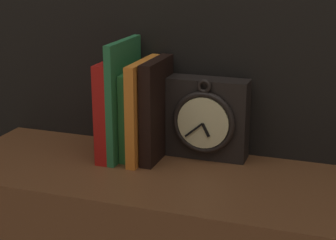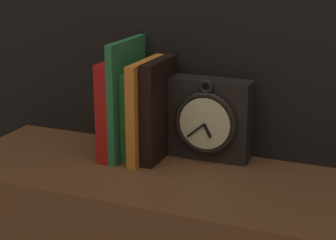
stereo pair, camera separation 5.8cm
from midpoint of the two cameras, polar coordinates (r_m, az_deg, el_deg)
clock at (r=1.18m, az=5.66°, el=0.05°), size 0.17×0.07×0.18m
book_slot0_red at (r=1.20m, az=-3.67°, el=1.32°), size 0.03×0.16×0.21m
book_slot1_green at (r=1.19m, az=-2.76°, el=2.18°), size 0.02×0.16×0.25m
book_slot2_green at (r=1.20m, az=-1.62°, el=0.74°), size 0.02×0.13×0.19m
book_slot3_orange at (r=1.18m, az=-0.81°, el=1.04°), size 0.02×0.16×0.21m
book_slot4_black at (r=1.17m, az=0.52°, el=1.06°), size 0.03×0.14×0.21m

